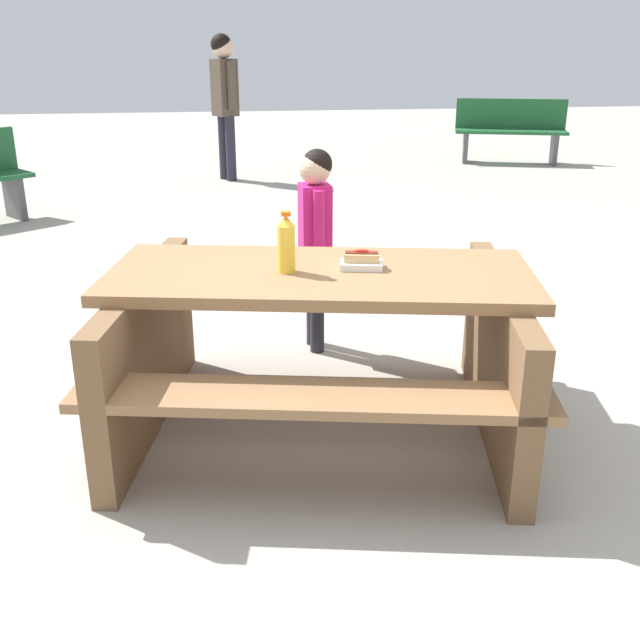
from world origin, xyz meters
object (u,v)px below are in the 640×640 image
Objects in this scene: picnic_table at (320,337)px; park_bench_far at (510,130)px; bystander_adult at (224,88)px; soda_bottle at (286,244)px; hotdog_tray at (361,261)px; child_in_coat at (315,225)px.

picnic_table is 1.31× the size of park_bench_far.
park_bench_far is 0.92× the size of bystander_adult.
soda_bottle is 0.15× the size of bystander_adult.
bystander_adult is (-0.30, 6.31, 0.64)m from picnic_table.
hotdog_tray is at bearing 1.77° from picnic_table.
picnic_table is 1.80× the size of child_in_coat.
soda_bottle is at bearing -88.60° from bystander_adult.
picnic_table is at bearing -0.13° from soda_bottle.
child_in_coat reaches higher than soda_bottle.
picnic_table is at bearing -116.87° from park_bench_far.
bystander_adult reaches higher than park_bench_far.
child_in_coat is (-0.08, 0.92, -0.06)m from hotdog_tray.
hotdog_tray is 6.33m from bystander_adult.
picnic_table is 8.00m from park_bench_far.
bystander_adult is (-0.40, 5.39, 0.36)m from child_in_coat.
bystander_adult is (-3.91, -0.82, 0.63)m from park_bench_far.
child_in_coat reaches higher than hotdog_tray.
park_bench_far is at bearing 63.13° from picnic_table.
soda_bottle is 0.33m from hotdog_tray.
park_bench_far is (3.76, 7.13, -0.42)m from soda_bottle.
park_bench_far is 4.04m from bystander_adult.
child_in_coat is at bearing 83.92° from picnic_table.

